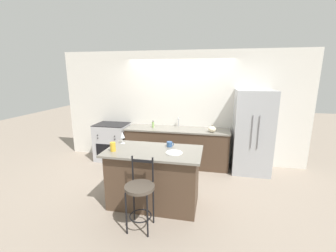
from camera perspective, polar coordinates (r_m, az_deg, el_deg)
The scene contains 14 objects.
ground_plane at distance 5.26m, azimuth 1.55°, elevation -11.13°, with size 18.00×18.00×0.00m, color gray.
wall_back at distance 5.55m, azimuth 2.93°, elevation 4.72°, with size 6.00×0.07×2.70m.
back_counter at distance 5.45m, azimuth 2.29°, elevation -5.19°, with size 2.44×0.69×0.90m.
sink_faucet at distance 5.49m, azimuth 2.69°, elevation 1.26°, with size 0.02×0.13×0.22m.
kitchen_island at distance 3.84m, azimuth -3.60°, elevation -12.84°, with size 1.56×0.85×0.96m.
refrigerator at distance 5.27m, azimuth 20.60°, elevation -1.42°, with size 0.80×0.75×1.83m.
oven_range at distance 5.92m, azimuth -13.91°, elevation -3.89°, with size 0.79×0.65×0.93m.
bar_stool_near at distance 3.28m, azimuth -7.12°, elevation -16.58°, with size 0.42×0.42×1.04m.
dinner_plate at distance 3.52m, azimuth 1.55°, elevation -6.76°, with size 0.26×0.26×0.02m.
wine_glass at distance 4.04m, azimuth -11.52°, elevation -2.24°, with size 0.08×0.08×0.22m.
coffee_mug at distance 3.81m, azimuth 0.40°, elevation -4.64°, with size 0.12×0.10×0.09m.
tumbler_cup at distance 3.70m, azimuth -13.82°, elevation -5.12°, with size 0.09×0.09×0.15m.
pumpkin_decoration at distance 5.08m, azimuth 11.12°, elevation -0.78°, with size 0.17×0.17×0.16m.
soap_bottle at distance 5.42m, azimuth -3.81°, elevation 0.37°, with size 0.05×0.05×0.17m.
Camera 1 is at (0.83, -4.72, 2.18)m, focal length 24.00 mm.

